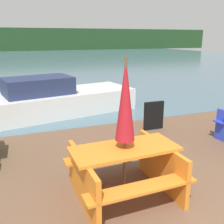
% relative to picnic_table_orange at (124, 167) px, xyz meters
% --- Properties ---
extents(water, '(60.00, 50.00, 0.00)m').
position_rel_picnic_table_orange_xyz_m(water, '(0.63, 28.31, -0.47)').
color(water, slate).
rests_on(water, ground_plane).
extents(far_treeline, '(80.00, 1.60, 4.00)m').
position_rel_picnic_table_orange_xyz_m(far_treeline, '(0.63, 48.31, 1.53)').
color(far_treeline, '#1E3D1E').
rests_on(far_treeline, water).
extents(picnic_table_orange, '(1.61, 1.41, 0.79)m').
position_rel_picnic_table_orange_xyz_m(picnic_table_orange, '(0.00, 0.00, 0.00)').
color(picnic_table_orange, orange).
rests_on(picnic_table_orange, ground_plane).
extents(umbrella_crimson, '(0.29, 0.29, 2.11)m').
position_rel_picnic_table_orange_xyz_m(umbrella_crimson, '(-0.00, 0.00, 1.03)').
color(umbrella_crimson, brown).
rests_on(umbrella_crimson, ground_plane).
extents(boat, '(4.72, 2.54, 1.20)m').
position_rel_picnic_table_orange_xyz_m(boat, '(-0.08, 4.97, -0.01)').
color(boat, silver).
rests_on(boat, water).
extents(signboard, '(0.55, 0.08, 0.75)m').
position_rel_picnic_table_orange_xyz_m(signboard, '(1.94, 2.49, -0.09)').
color(signboard, black).
rests_on(signboard, ground_plane).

